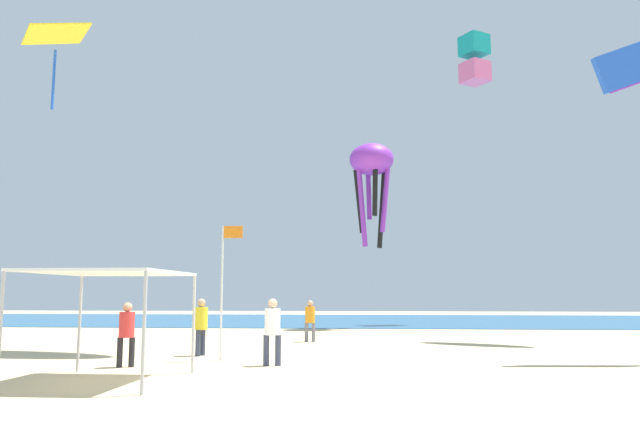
{
  "coord_description": "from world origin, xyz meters",
  "views": [
    {
      "loc": [
        2.23,
        -14.88,
        1.84
      ],
      "look_at": [
        0.01,
        11.58,
        5.29
      ],
      "focal_mm": 35.06,
      "sensor_mm": 36.0,
      "label": 1
    }
  ],
  "objects_px": {
    "person_rightmost": "(310,317)",
    "person_central": "(201,322)",
    "kite_diamond_yellow": "(56,38)",
    "person_leftmost": "(127,329)",
    "kite_box_teal": "(475,59)",
    "person_far_shore": "(272,326)",
    "canopy_tent": "(110,276)",
    "kite_octopus_purple": "(372,165)",
    "banner_flag": "(224,279)"
  },
  "relations": [
    {
      "from": "person_leftmost",
      "to": "kite_diamond_yellow",
      "type": "distance_m",
      "value": 9.47
    },
    {
      "from": "canopy_tent",
      "to": "person_far_shore",
      "type": "bearing_deg",
      "value": 47.25
    },
    {
      "from": "kite_box_teal",
      "to": "kite_diamond_yellow",
      "type": "relative_size",
      "value": 1.21
    },
    {
      "from": "person_leftmost",
      "to": "banner_flag",
      "type": "height_order",
      "value": "banner_flag"
    },
    {
      "from": "person_central",
      "to": "kite_box_teal",
      "type": "xyz_separation_m",
      "value": [
        12.05,
        21.2,
        16.19
      ]
    },
    {
      "from": "canopy_tent",
      "to": "person_rightmost",
      "type": "relative_size",
      "value": 2.06
    },
    {
      "from": "person_central",
      "to": "person_far_shore",
      "type": "distance_m",
      "value": 3.57
    },
    {
      "from": "person_leftmost",
      "to": "person_rightmost",
      "type": "xyz_separation_m",
      "value": [
        3.83,
        8.98,
        -0.02
      ]
    },
    {
      "from": "person_rightmost",
      "to": "kite_octopus_purple",
      "type": "bearing_deg",
      "value": -96.09
    },
    {
      "from": "canopy_tent",
      "to": "person_far_shore",
      "type": "relative_size",
      "value": 1.92
    },
    {
      "from": "kite_box_teal",
      "to": "kite_octopus_purple",
      "type": "distance_m",
      "value": 11.97
    },
    {
      "from": "person_central",
      "to": "banner_flag",
      "type": "height_order",
      "value": "banner_flag"
    },
    {
      "from": "person_central",
      "to": "kite_octopus_purple",
      "type": "distance_m",
      "value": 18.37
    },
    {
      "from": "person_rightmost",
      "to": "person_far_shore",
      "type": "height_order",
      "value": "person_far_shore"
    },
    {
      "from": "person_central",
      "to": "kite_octopus_purple",
      "type": "xyz_separation_m",
      "value": [
        5.23,
        15.66,
        8.06
      ]
    },
    {
      "from": "person_rightmost",
      "to": "person_far_shore",
      "type": "xyz_separation_m",
      "value": [
        -0.15,
        -8.35,
        0.07
      ]
    },
    {
      "from": "person_central",
      "to": "kite_diamond_yellow",
      "type": "height_order",
      "value": "kite_diamond_yellow"
    },
    {
      "from": "canopy_tent",
      "to": "person_rightmost",
      "type": "bearing_deg",
      "value": 74.67
    },
    {
      "from": "canopy_tent",
      "to": "kite_diamond_yellow",
      "type": "distance_m",
      "value": 9.51
    },
    {
      "from": "person_rightmost",
      "to": "kite_diamond_yellow",
      "type": "relative_size",
      "value": 0.61
    },
    {
      "from": "person_central",
      "to": "person_rightmost",
      "type": "xyz_separation_m",
      "value": [
        2.74,
        5.9,
        -0.06
      ]
    },
    {
      "from": "person_leftmost",
      "to": "kite_diamond_yellow",
      "type": "bearing_deg",
      "value": 130.74
    },
    {
      "from": "person_leftmost",
      "to": "kite_octopus_purple",
      "type": "bearing_deg",
      "value": 50.33
    },
    {
      "from": "kite_diamond_yellow",
      "to": "banner_flag",
      "type": "bearing_deg",
      "value": -126.88
    },
    {
      "from": "person_central",
      "to": "person_rightmost",
      "type": "distance_m",
      "value": 6.51
    },
    {
      "from": "kite_octopus_purple",
      "to": "kite_box_teal",
      "type": "bearing_deg",
      "value": -64.24
    },
    {
      "from": "person_central",
      "to": "person_far_shore",
      "type": "relative_size",
      "value": 0.99
    },
    {
      "from": "person_leftmost",
      "to": "kite_diamond_yellow",
      "type": "xyz_separation_m",
      "value": [
        -3.31,
        1.78,
        8.69
      ]
    },
    {
      "from": "canopy_tent",
      "to": "person_leftmost",
      "type": "bearing_deg",
      "value": 103.53
    },
    {
      "from": "canopy_tent",
      "to": "kite_diamond_yellow",
      "type": "height_order",
      "value": "kite_diamond_yellow"
    },
    {
      "from": "person_central",
      "to": "canopy_tent",
      "type": "bearing_deg",
      "value": -172.27
    },
    {
      "from": "kite_box_teal",
      "to": "person_far_shore",
      "type": "bearing_deg",
      "value": 123.61
    },
    {
      "from": "person_rightmost",
      "to": "kite_diamond_yellow",
      "type": "bearing_deg",
      "value": 53.44
    },
    {
      "from": "person_rightmost",
      "to": "person_central",
      "type": "bearing_deg",
      "value": 73.26
    },
    {
      "from": "person_rightmost",
      "to": "kite_octopus_purple",
      "type": "distance_m",
      "value": 12.94
    },
    {
      "from": "person_rightmost",
      "to": "person_leftmost",
      "type": "bearing_deg",
      "value": 75.09
    },
    {
      "from": "kite_box_teal",
      "to": "kite_octopus_purple",
      "type": "bearing_deg",
      "value": 94.49
    },
    {
      "from": "canopy_tent",
      "to": "person_rightmost",
      "type": "xyz_separation_m",
      "value": [
        3.19,
        11.64,
        -1.28
      ]
    },
    {
      "from": "person_leftmost",
      "to": "kite_octopus_purple",
      "type": "distance_m",
      "value": 21.37
    },
    {
      "from": "person_central",
      "to": "kite_box_teal",
      "type": "bearing_deg",
      "value": -17.44
    },
    {
      "from": "person_central",
      "to": "person_far_shore",
      "type": "bearing_deg",
      "value": -121.24
    },
    {
      "from": "person_central",
      "to": "kite_octopus_purple",
      "type": "bearing_deg",
      "value": -6.28
    },
    {
      "from": "banner_flag",
      "to": "kite_diamond_yellow",
      "type": "height_order",
      "value": "kite_diamond_yellow"
    },
    {
      "from": "canopy_tent",
      "to": "banner_flag",
      "type": "relative_size",
      "value": 0.88
    },
    {
      "from": "canopy_tent",
      "to": "kite_box_teal",
      "type": "distance_m",
      "value": 33.26
    },
    {
      "from": "kite_box_teal",
      "to": "kite_octopus_purple",
      "type": "height_order",
      "value": "kite_box_teal"
    },
    {
      "from": "person_rightmost",
      "to": "kite_octopus_purple",
      "type": "height_order",
      "value": "kite_octopus_purple"
    },
    {
      "from": "person_far_shore",
      "to": "person_rightmost",
      "type": "bearing_deg",
      "value": -95.17
    },
    {
      "from": "person_far_shore",
      "to": "kite_octopus_purple",
      "type": "relative_size",
      "value": 0.3
    },
    {
      "from": "person_far_shore",
      "to": "kite_diamond_yellow",
      "type": "height_order",
      "value": "kite_diamond_yellow"
    }
  ]
}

